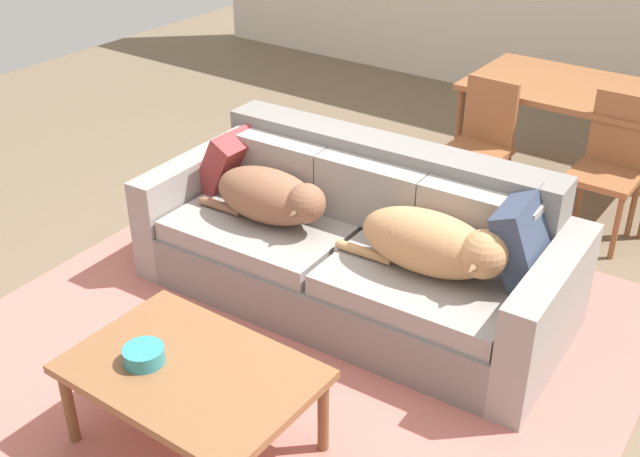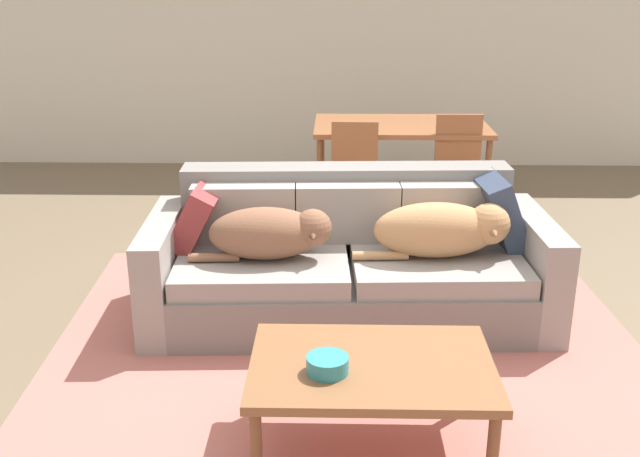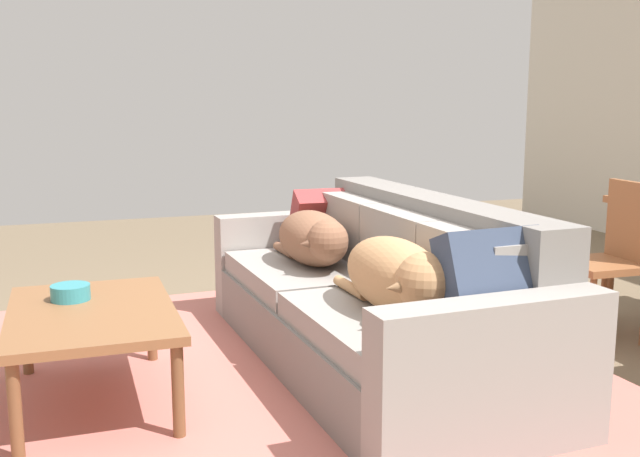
% 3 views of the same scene
% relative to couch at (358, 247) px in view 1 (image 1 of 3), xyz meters
% --- Properties ---
extents(ground_plane, '(10.00, 10.00, 0.00)m').
position_rel_couch_xyz_m(ground_plane, '(-0.06, -0.33, -0.32)').
color(ground_plane, '#726049').
extents(area_rug, '(3.40, 3.48, 0.01)m').
position_rel_couch_xyz_m(area_rug, '(0.00, -0.69, -0.31)').
color(area_rug, '#C26D61').
rests_on(area_rug, ground).
extents(couch, '(2.40, 1.08, 0.84)m').
position_rel_couch_xyz_m(couch, '(0.00, 0.00, 0.00)').
color(couch, gray).
rests_on(couch, ground).
extents(dog_on_left_cushion, '(0.81, 0.36, 0.30)m').
position_rel_couch_xyz_m(dog_on_left_cushion, '(-0.44, -0.20, 0.26)').
color(dog_on_left_cushion, brown).
rests_on(dog_on_left_cushion, couch).
extents(dog_on_right_cushion, '(0.89, 0.36, 0.32)m').
position_rel_couch_xyz_m(dog_on_right_cushion, '(0.54, -0.15, 0.27)').
color(dog_on_right_cushion, tan).
rests_on(dog_on_right_cushion, couch).
extents(throw_pillow_by_left_arm, '(0.31, 0.38, 0.40)m').
position_rel_couch_xyz_m(throw_pillow_by_left_arm, '(-0.91, 0.01, 0.27)').
color(throw_pillow_by_left_arm, '#953434').
rests_on(throw_pillow_by_left_arm, couch).
extents(throw_pillow_by_right_arm, '(0.32, 0.45, 0.45)m').
position_rel_couch_xyz_m(throw_pillow_by_right_arm, '(0.91, 0.09, 0.30)').
color(throw_pillow_by_right_arm, '#36425A').
rests_on(throw_pillow_by_right_arm, couch).
extents(coffee_table, '(1.03, 0.70, 0.44)m').
position_rel_couch_xyz_m(coffee_table, '(0.08, -1.39, 0.07)').
color(coffee_table, brown).
rests_on(coffee_table, ground).
extents(bowl_on_coffee_table, '(0.17, 0.17, 0.07)m').
position_rel_couch_xyz_m(bowl_on_coffee_table, '(-0.11, -1.47, 0.15)').
color(bowl_on_coffee_table, teal).
rests_on(bowl_on_coffee_table, coffee_table).
extents(dining_table, '(1.44, 0.89, 0.76)m').
position_rel_couch_xyz_m(dining_table, '(0.46, 2.00, 0.38)').
color(dining_table, '#945934').
rests_on(dining_table, ground).
extents(dining_chair_near_left, '(0.41, 0.41, 0.88)m').
position_rel_couch_xyz_m(dining_chair_near_left, '(0.06, 1.38, 0.17)').
color(dining_chair_near_left, '#945934').
rests_on(dining_chair_near_left, ground).
extents(dining_chair_near_right, '(0.40, 0.40, 0.92)m').
position_rel_couch_xyz_m(dining_chair_near_right, '(0.88, 1.49, 0.19)').
color(dining_chair_near_right, '#945934').
rests_on(dining_chair_near_right, ground).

